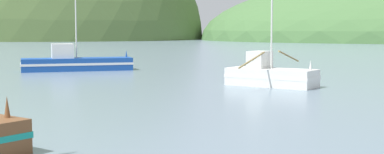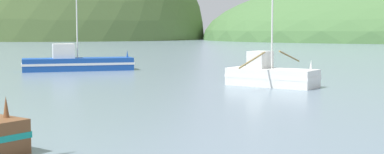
# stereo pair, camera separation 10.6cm
# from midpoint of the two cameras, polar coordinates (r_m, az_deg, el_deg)

# --- Properties ---
(hill_far_left) EXTENTS (100.38, 80.30, 94.69)m
(hill_far_left) POSITION_cam_midpoint_polar(r_m,az_deg,el_deg) (266.32, -19.35, 3.89)
(hill_far_left) COLOR #386633
(hill_far_left) RESTS_ON ground
(hill_far_center) EXTENTS (122.28, 97.83, 105.75)m
(hill_far_center) POSITION_cam_midpoint_polar(r_m,az_deg,el_deg) (227.44, -14.44, 3.88)
(hill_far_center) COLOR #516B38
(hill_far_center) RESTS_ON ground
(fishing_boat_white) EXTENTS (6.42, 6.69, 6.45)m
(fishing_boat_white) POSITION_cam_midpoint_polar(r_m,az_deg,el_deg) (37.78, 8.16, 0.21)
(fishing_boat_white) COLOR white
(fishing_boat_white) RESTS_ON ground
(fishing_boat_blue) EXTENTS (10.66, 4.02, 7.41)m
(fishing_boat_blue) POSITION_cam_midpoint_polar(r_m,az_deg,el_deg) (52.73, -12.22, 1.50)
(fishing_boat_blue) COLOR #19479E
(fishing_boat_blue) RESTS_ON ground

